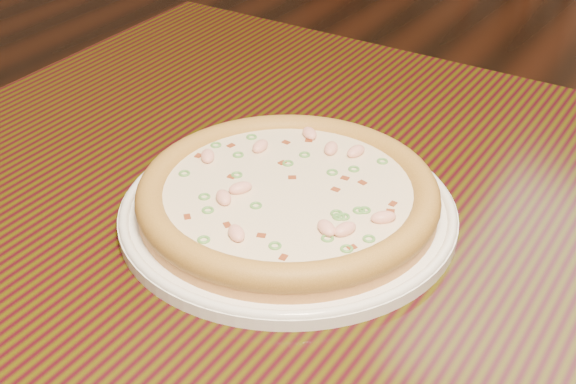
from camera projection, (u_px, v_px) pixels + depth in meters
The scene contains 3 objects.
hero_table at pixel (411, 307), 0.83m from camera, with size 1.20×0.80×0.75m.
plate at pixel (288, 210), 0.79m from camera, with size 0.33×0.33×0.02m.
pizza at pixel (288, 194), 0.78m from camera, with size 0.30×0.30×0.03m.
Camera 1 is at (0.08, -0.92, 1.20)m, focal length 50.00 mm.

